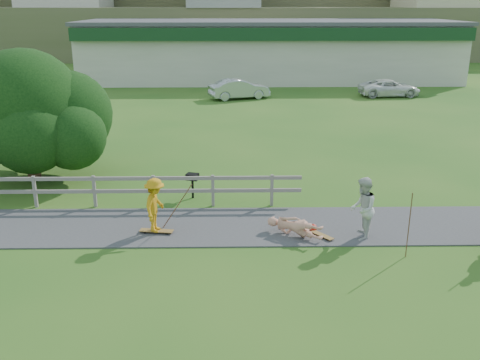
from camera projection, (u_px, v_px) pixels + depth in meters
The scene contains 16 objects.
ground at pixel (210, 248), 15.13m from camera, with size 260.00×260.00×0.00m, color #275B1A.
path at pixel (211, 226), 16.55m from camera, with size 34.00×3.00×0.04m, color #353538.
fence at pixel (76, 187), 17.96m from camera, with size 15.05×0.10×1.10m.
strip_mall at pixel (268, 50), 47.52m from camera, with size 32.50×10.75×5.10m.
skater_rider at pixel (155, 208), 15.79m from camera, with size 1.06×0.61×1.65m, color #C58712.
skater_fallen at pixel (295, 227), 15.76m from camera, with size 1.74×0.42×0.63m, color tan.
spectator_a at pixel (363, 209), 15.47m from camera, with size 0.91×0.71×1.86m, color beige.
car_silver at pixel (239, 89), 38.20m from camera, with size 1.49×4.29×1.41m, color #B0B3B8.
car_white at pixel (389, 88), 39.23m from camera, with size 2.04×4.43×1.23m, color white.
tree at pixel (29, 134), 20.62m from camera, with size 7.02×7.02×3.57m, color black, non-canonical shape.
bbq at pixel (193, 186), 18.86m from camera, with size 0.42×0.32×0.90m, color black, non-canonical shape.
longboard_rider at pixel (157, 232), 16.04m from camera, with size 1.00×0.25×0.11m, color olive, non-canonical shape.
longboard_fallen at pixel (322, 237), 15.76m from camera, with size 0.81×0.20×0.09m, color olive, non-canonical shape.
helmet at pixel (313, 228), 16.16m from camera, with size 0.25×0.25×0.25m, color red.
pole_rider at pixel (177, 202), 16.17m from camera, with size 0.03×0.03×1.72m, color brown.
pole_spec_left at pixel (409, 225), 14.32m from camera, with size 0.03×0.03×1.86m, color brown.
Camera 1 is at (0.63, -13.76, 6.62)m, focal length 40.00 mm.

